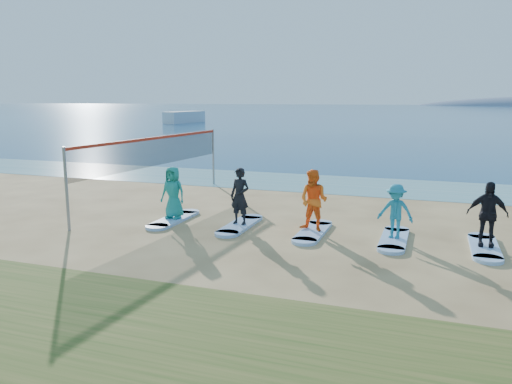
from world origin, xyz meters
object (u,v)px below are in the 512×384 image
(student_1, at_px, (240,196))
(surfboard_4, at_px, (484,247))
(surfboard_2, at_px, (313,232))
(student_0, at_px, (173,192))
(student_3, at_px, (395,211))
(surfboard_1, at_px, (240,225))
(surfboard_3, at_px, (394,239))
(student_2, at_px, (314,200))
(surfboard_0, at_px, (174,219))
(volleyball_net, at_px, (155,152))
(boat_offshore_a, at_px, (185,123))
(student_4, at_px, (487,214))

(student_1, relative_size, surfboard_4, 0.78)
(surfboard_2, bearing_deg, student_0, -180.00)
(surfboard_2, xyz_separation_m, surfboard_4, (4.57, 0.00, 0.00))
(student_3, bearing_deg, surfboard_1, -169.93)
(student_0, relative_size, surfboard_3, 0.76)
(surfboard_2, distance_m, surfboard_4, 4.57)
(student_2, relative_size, surfboard_3, 0.81)
(surfboard_2, height_order, student_3, student_3)
(surfboard_0, height_order, surfboard_4, same)
(volleyball_net, height_order, surfboard_4, volleyball_net)
(boat_offshore_a, bearing_deg, student_2, -53.46)
(volleyball_net, relative_size, surfboard_2, 4.12)
(volleyball_net, xyz_separation_m, student_2, (6.59, -2.35, -0.93))
(surfboard_3, xyz_separation_m, student_4, (2.29, -0.00, 0.89))
(volleyball_net, bearing_deg, student_2, -19.61)
(surfboard_0, xyz_separation_m, surfboard_1, (2.29, 0.00, 0.00))
(boat_offshore_a, bearing_deg, surfboard_0, -56.88)
(student_2, bearing_deg, volleyball_net, 174.15)
(student_1, relative_size, surfboard_3, 0.78)
(student_0, height_order, student_2, student_2)
(student_1, xyz_separation_m, student_4, (6.86, 0.00, -0.01))
(surfboard_1, relative_size, surfboard_3, 1.00)
(volleyball_net, distance_m, student_4, 11.44)
(boat_offshore_a, height_order, student_1, student_1)
(student_0, relative_size, student_2, 0.93)
(student_3, xyz_separation_m, student_4, (2.29, 0.00, 0.10))
(volleyball_net, distance_m, surfboard_4, 11.55)
(surfboard_4, xyz_separation_m, student_4, (0.00, -0.00, 0.89))
(student_1, bearing_deg, student_3, 10.55)
(volleyball_net, distance_m, surfboard_2, 7.24)
(surfboard_0, bearing_deg, student_2, 0.00)
(surfboard_4, bearing_deg, student_3, -180.00)
(student_2, distance_m, surfboard_3, 2.47)
(student_1, height_order, surfboard_3, student_1)
(surfboard_3, bearing_deg, surfboard_1, 180.00)
(student_1, bearing_deg, surfboard_3, 10.55)
(volleyball_net, bearing_deg, student_1, -28.61)
(student_1, xyz_separation_m, student_2, (2.29, 0.00, 0.03))
(student_4, bearing_deg, surfboard_4, 89.24)
(student_0, height_order, surfboard_1, student_0)
(student_1, height_order, student_3, student_1)
(boat_offshore_a, distance_m, student_3, 69.30)
(volleyball_net, relative_size, surfboard_1, 4.12)
(volleyball_net, distance_m, surfboard_3, 9.37)
(student_0, bearing_deg, surfboard_4, 1.58)
(surfboard_3, xyz_separation_m, surfboard_4, (2.29, 0.00, 0.00))
(surfboard_1, distance_m, surfboard_3, 4.57)
(student_4, bearing_deg, volleyball_net, 167.36)
(student_0, height_order, surfboard_4, student_0)
(student_3, bearing_deg, surfboard_3, 100.07)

